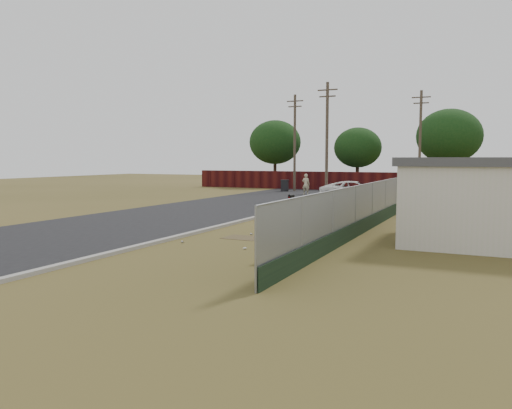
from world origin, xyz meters
The scene contains 12 objects.
ground centered at (0.00, 0.00, 0.00)m, with size 120.00×120.00×0.00m, color brown.
street centered at (-6.76, 8.05, 0.02)m, with size 15.10×60.00×0.12m.
chainlink_fence centered at (3.12, 1.03, 0.80)m, with size 0.10×27.06×2.02m.
privacy_fence centered at (-6.00, 25.00, 0.90)m, with size 30.00×0.12×1.80m, color #44100E.
utility_poles centered at (-3.67, 20.67, 4.69)m, with size 12.60×8.24×9.00m.
horizon_trees centered at (0.84, 23.56, 4.63)m, with size 33.32×31.94×7.78m.
fire_hydrant centered at (1.95, -8.84, 0.36)m, with size 0.35×0.35×0.76m.
mailbox centered at (-1.85, 2.86, 0.91)m, with size 0.21×0.50×1.16m.
pickup_truck centered at (-1.16, 13.90, 0.72)m, with size 2.38×5.16×1.43m, color white.
pedestrian centered at (-6.42, 17.99, 0.89)m, with size 0.65×0.43×1.79m, color #C1B88E.
trash_bin centered at (-9.78, 21.49, 0.56)m, with size 0.84×0.83×1.08m.
scattered_litter centered at (-0.19, -3.22, 0.04)m, with size 3.37×10.91×0.07m.
Camera 1 is at (7.87, -22.04, 3.05)m, focal length 35.00 mm.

